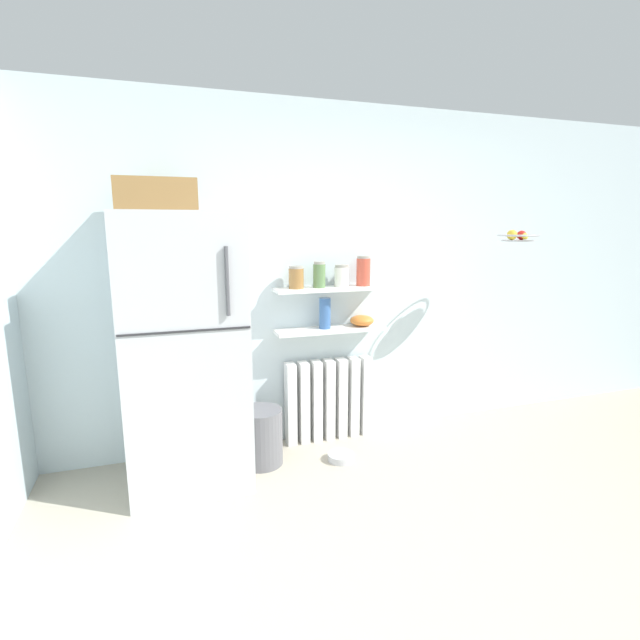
# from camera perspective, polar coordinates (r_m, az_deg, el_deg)

# --- Properties ---
(ground_plane) EXTENTS (7.04, 7.04, 0.00)m
(ground_plane) POSITION_cam_1_polar(r_m,az_deg,el_deg) (2.89, 13.47, -24.87)
(ground_plane) COLOR #B2A893
(back_wall) EXTENTS (7.04, 0.10, 2.60)m
(back_wall) POSITION_cam_1_polar(r_m,az_deg,el_deg) (3.76, 1.84, 5.28)
(back_wall) COLOR silver
(back_wall) RESTS_ON ground_plane
(refrigerator) EXTENTS (0.75, 0.75, 1.96)m
(refrigerator) POSITION_cam_1_polar(r_m,az_deg,el_deg) (3.19, -16.15, -2.98)
(refrigerator) COLOR #B7BABF
(refrigerator) RESTS_ON ground_plane
(radiator) EXTENTS (0.71, 0.12, 0.65)m
(radiator) POSITION_cam_1_polar(r_m,az_deg,el_deg) (3.83, 1.07, -9.59)
(radiator) COLOR white
(radiator) RESTS_ON ground_plane
(wall_shelf_lower) EXTENTS (0.86, 0.22, 0.02)m
(wall_shelf_lower) POSITION_cam_1_polar(r_m,az_deg,el_deg) (3.64, 1.26, -1.17)
(wall_shelf_lower) COLOR white
(wall_shelf_upper) EXTENTS (0.86, 0.22, 0.02)m
(wall_shelf_upper) POSITION_cam_1_polar(r_m,az_deg,el_deg) (3.58, 1.28, 3.81)
(wall_shelf_upper) COLOR white
(storage_jar_0) EXTENTS (0.11, 0.11, 0.17)m
(storage_jar_0) POSITION_cam_1_polar(r_m,az_deg,el_deg) (3.49, -2.90, 5.17)
(storage_jar_0) COLOR olive
(storage_jar_0) RESTS_ON wall_shelf_upper
(storage_jar_1) EXTENTS (0.09, 0.09, 0.20)m
(storage_jar_1) POSITION_cam_1_polar(r_m,az_deg,el_deg) (3.54, -0.09, 5.49)
(storage_jar_1) COLOR #5B7F4C
(storage_jar_1) RESTS_ON wall_shelf_upper
(storage_jar_2) EXTENTS (0.11, 0.11, 0.17)m
(storage_jar_2) POSITION_cam_1_polar(r_m,az_deg,el_deg) (3.60, 2.63, 5.36)
(storage_jar_2) COLOR silver
(storage_jar_2) RESTS_ON wall_shelf_upper
(storage_jar_3) EXTENTS (0.11, 0.11, 0.23)m
(storage_jar_3) POSITION_cam_1_polar(r_m,az_deg,el_deg) (3.67, 5.27, 5.92)
(storage_jar_3) COLOR #C64C38
(storage_jar_3) RESTS_ON wall_shelf_upper
(vase) EXTENTS (0.09, 0.09, 0.24)m
(vase) POSITION_cam_1_polar(r_m,az_deg,el_deg) (3.60, 0.60, 0.81)
(vase) COLOR #38609E
(vase) RESTS_ON wall_shelf_lower
(shelf_bowl) EXTENTS (0.19, 0.19, 0.08)m
(shelf_bowl) POSITION_cam_1_polar(r_m,az_deg,el_deg) (3.72, 5.10, -0.07)
(shelf_bowl) COLOR orange
(shelf_bowl) RESTS_ON wall_shelf_lower
(trash_bin) EXTENTS (0.31, 0.31, 0.41)m
(trash_bin) POSITION_cam_1_polar(r_m,az_deg,el_deg) (3.52, -7.18, -13.82)
(trash_bin) COLOR slate
(trash_bin) RESTS_ON ground_plane
(pet_food_bowl) EXTENTS (0.20, 0.20, 0.05)m
(pet_food_bowl) POSITION_cam_1_polar(r_m,az_deg,el_deg) (3.61, 2.55, -16.22)
(pet_food_bowl) COLOR #B7B7BC
(pet_food_bowl) RESTS_ON ground_plane
(hanging_fruit_basket) EXTENTS (0.30, 0.30, 0.09)m
(hanging_fruit_basket) POSITION_cam_1_polar(r_m,az_deg,el_deg) (3.96, 22.88, 9.31)
(hanging_fruit_basket) COLOR #B2B2B7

